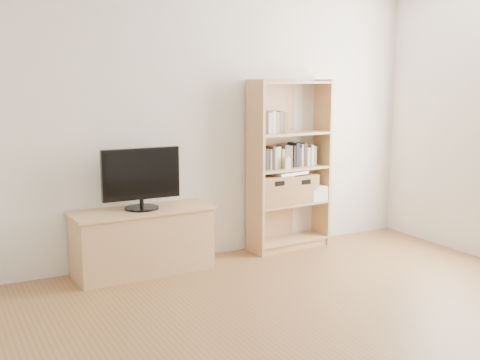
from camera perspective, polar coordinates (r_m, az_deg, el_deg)
floor at (r=3.94m, az=13.18°, el=-16.12°), size 4.50×5.00×0.01m
back_wall at (r=5.69m, az=-2.99°, el=5.62°), size 4.50×0.02×2.60m
tv_stand at (r=5.39m, az=-9.20°, el=-5.82°), size 1.21×0.50×0.55m
bookshelf at (r=5.99m, az=4.70°, el=1.41°), size 0.86×0.37×1.69m
television at (r=5.26m, az=-9.37°, el=0.16°), size 0.69×0.05×0.54m
books_row_mid at (r=6.00m, az=4.61°, el=2.19°), size 0.75×0.20×0.20m
books_row_upper at (r=5.85m, az=3.18°, el=5.36°), size 0.36×0.17×0.18m
baby_monitor at (r=5.86m, az=4.52°, el=1.55°), size 0.06×0.04×0.10m
basket_left at (r=5.90m, az=2.95°, el=-0.96°), size 0.38×0.32×0.29m
basket_right at (r=6.09m, az=5.48°, el=-0.73°), size 0.36×0.30×0.28m
laptop at (r=5.97m, az=4.47°, el=0.72°), size 0.40×0.31×0.03m
magazine_stack at (r=6.22m, az=6.84°, el=-1.23°), size 0.22×0.30×0.13m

